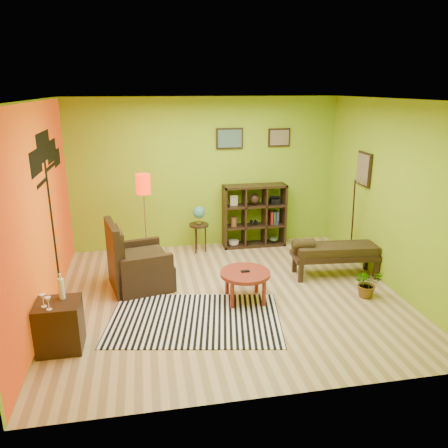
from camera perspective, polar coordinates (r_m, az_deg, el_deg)
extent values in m
plane|color=tan|center=(6.56, 0.58, -9.33)|extent=(5.00, 5.00, 0.00)
cube|color=#87B51C|center=(8.22, -2.43, 6.55)|extent=(5.00, 0.04, 2.80)
cube|color=#87B51C|center=(3.99, 6.89, -5.66)|extent=(5.00, 0.04, 2.80)
cube|color=#87B51C|center=(6.10, -23.09, 1.27)|extent=(0.04, 4.50, 2.80)
cube|color=#87B51C|center=(6.97, 21.26, 3.37)|extent=(0.04, 4.50, 2.80)
cube|color=white|center=(5.85, 0.66, 15.94)|extent=(5.00, 4.50, 0.04)
cube|color=#FC5B0B|center=(6.10, -22.91, 1.28)|extent=(0.01, 4.45, 2.75)
cube|color=black|center=(6.71, -21.47, -0.29)|extent=(0.01, 0.14, 2.10)
cube|color=black|center=(6.01, -23.36, 7.38)|extent=(0.01, 0.65, 0.32)
cube|color=black|center=(6.52, -22.50, 9.34)|extent=(0.01, 0.85, 0.40)
cube|color=black|center=(7.03, -21.59, 8.86)|extent=(0.01, 0.70, 0.32)
cube|color=black|center=(7.39, -20.98, 8.11)|extent=(0.01, 0.50, 0.26)
cube|color=black|center=(8.17, 0.73, 11.10)|extent=(0.50, 0.03, 0.38)
cube|color=#4D7967|center=(8.14, 0.77, 11.09)|extent=(0.44, 0.01, 0.32)
cube|color=black|center=(8.40, 7.22, 11.15)|extent=(0.42, 0.03, 0.34)
cube|color=#88795A|center=(8.38, 7.27, 11.13)|extent=(0.36, 0.01, 0.28)
cube|color=black|center=(7.67, 17.82, 6.83)|extent=(0.03, 0.44, 0.56)
cube|color=#88795A|center=(7.65, 17.65, 6.83)|extent=(0.01, 0.38, 0.50)
cylinder|color=black|center=(7.81, 16.45, 0.56)|extent=(0.23, 0.34, 1.46)
cone|color=silver|center=(7.50, 17.44, 5.64)|extent=(0.08, 0.09, 0.16)
cube|color=white|center=(5.95, -3.83, -12.29)|extent=(2.47, 1.80, 0.01)
cylinder|color=maroon|center=(6.27, 2.78, -6.48)|extent=(0.72, 0.72, 0.05)
cylinder|color=maroon|center=(6.60, 4.30, -7.31)|extent=(0.06, 0.06, 0.39)
cylinder|color=maroon|center=(6.52, 0.40, -7.58)|extent=(0.06, 0.06, 0.39)
cylinder|color=maroon|center=(6.21, 5.24, -9.03)|extent=(0.06, 0.06, 0.39)
cylinder|color=maroon|center=(6.12, 1.08, -9.35)|extent=(0.06, 0.06, 0.39)
cube|color=black|center=(6.25, 2.79, -6.18)|extent=(0.12, 0.05, 0.02)
cube|color=black|center=(6.91, -10.64, -6.43)|extent=(1.01, 1.00, 0.39)
cube|color=black|center=(6.71, -14.19, -4.26)|extent=(0.27, 0.83, 1.06)
cube|color=black|center=(6.50, -9.92, -6.82)|extent=(0.78, 0.26, 0.62)
cube|color=black|center=(7.22, -11.39, -4.40)|extent=(0.78, 0.26, 0.62)
cube|color=#FBCB61|center=(6.81, -10.53, -4.39)|extent=(0.80, 0.79, 0.14)
cube|color=#FBCB61|center=(6.66, -13.66, -2.63)|extent=(0.22, 0.62, 0.48)
cube|color=black|center=(5.56, -20.69, -12.32)|extent=(0.50, 0.46, 0.60)
cylinder|color=white|center=(5.45, -20.48, -7.92)|extent=(0.07, 0.07, 0.25)
cylinder|color=white|center=(5.39, -20.65, -6.42)|extent=(0.02, 0.02, 0.07)
cylinder|color=white|center=(5.38, -22.45, -9.93)|extent=(0.06, 0.06, 0.01)
cylinder|color=white|center=(5.36, -22.51, -9.46)|extent=(0.01, 0.01, 0.09)
cone|color=white|center=(5.33, -22.60, -8.78)|extent=(0.07, 0.07, 0.06)
cylinder|color=white|center=(5.29, -21.87, -10.31)|extent=(0.06, 0.06, 0.01)
cylinder|color=white|center=(5.27, -21.93, -9.83)|extent=(0.01, 0.01, 0.09)
cone|color=white|center=(5.24, -22.01, -9.15)|extent=(0.07, 0.07, 0.06)
cylinder|color=silver|center=(7.64, -9.91, -5.45)|extent=(0.24, 0.24, 0.03)
cylinder|color=silver|center=(7.39, -10.21, -0.18)|extent=(0.02, 0.02, 1.50)
cylinder|color=#F72203|center=(7.21, -10.51, 5.15)|extent=(0.23, 0.23, 0.33)
cylinder|color=black|center=(8.06, -3.30, -0.13)|extent=(0.36, 0.36, 0.04)
cylinder|color=black|center=(8.14, -2.44, -1.94)|extent=(0.03, 0.03, 0.50)
cylinder|color=black|center=(8.25, -3.63, -1.71)|extent=(0.03, 0.03, 0.50)
cylinder|color=black|center=(8.05, -3.72, -2.18)|extent=(0.03, 0.03, 0.50)
cylinder|color=gold|center=(8.05, -3.30, 0.11)|extent=(0.09, 0.09, 0.02)
cylinder|color=gold|center=(8.03, -3.31, 0.48)|extent=(0.01, 0.01, 0.09)
sphere|color=teal|center=(7.99, -3.33, 1.53)|extent=(0.23, 0.23, 0.23)
cube|color=black|center=(8.25, 0.06, 0.88)|extent=(0.04, 0.35, 1.20)
cube|color=black|center=(8.53, 7.75, 1.28)|extent=(0.04, 0.35, 1.20)
cube|color=black|center=(8.55, 3.89, -2.65)|extent=(1.20, 0.35, 0.04)
cube|color=black|center=(8.23, 4.05, 4.96)|extent=(1.20, 0.35, 0.04)
cube|color=black|center=(8.32, 2.64, 1.01)|extent=(0.03, 0.33, 1.12)
cube|color=black|center=(8.42, 5.29, 1.15)|extent=(0.03, 0.33, 1.12)
cube|color=black|center=(8.43, 3.94, -0.22)|extent=(1.12, 0.33, 0.03)
cube|color=black|center=(8.32, 4.00, 2.41)|extent=(1.12, 0.33, 0.03)
cylinder|color=beige|center=(8.44, 1.26, -2.38)|extent=(0.20, 0.20, 0.07)
sphere|color=black|center=(8.28, 4.02, 3.27)|extent=(0.20, 0.20, 0.20)
cube|color=black|center=(8.41, 6.65, 2.99)|extent=(0.18, 0.15, 0.10)
cylinder|color=black|center=(8.40, 3.69, 0.22)|extent=(0.06, 0.12, 0.06)
cylinder|color=black|center=(8.42, 4.21, 0.25)|extent=(0.06, 0.12, 0.06)
ellipsoid|color=#384C26|center=(8.63, 6.48, -1.97)|extent=(0.18, 0.18, 0.09)
cylinder|color=brown|center=(8.31, 1.28, 0.28)|extent=(0.12, 0.12, 0.18)
cube|color=beige|center=(8.20, 1.30, 3.09)|extent=(0.14, 0.03, 0.20)
cube|color=maroon|center=(8.47, 6.12, 0.81)|extent=(0.04, 0.18, 0.26)
cube|color=#1E4C1E|center=(8.49, 6.48, 0.83)|extent=(0.04, 0.18, 0.26)
cube|color=navy|center=(8.50, 6.83, 0.84)|extent=(0.04, 0.18, 0.26)
cube|color=black|center=(7.31, 14.37, -3.99)|extent=(1.44, 0.62, 0.08)
cube|color=#FBCB61|center=(7.27, 14.43, -3.18)|extent=(1.33, 0.55, 0.14)
cylinder|color=#FBCB61|center=(7.07, 10.30, -2.63)|extent=(0.36, 0.21, 0.18)
cube|color=black|center=(7.78, 18.08, -4.55)|extent=(0.08, 0.08, 0.31)
cube|color=black|center=(7.38, 9.20, -5.07)|extent=(0.08, 0.08, 0.31)
cube|color=black|center=(7.44, 19.27, -5.68)|extent=(0.08, 0.08, 0.31)
cube|color=black|center=(7.03, 10.00, -6.30)|extent=(0.08, 0.08, 0.31)
imported|color=#26661E|center=(6.79, 18.20, -7.69)|extent=(0.41, 0.45, 0.34)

